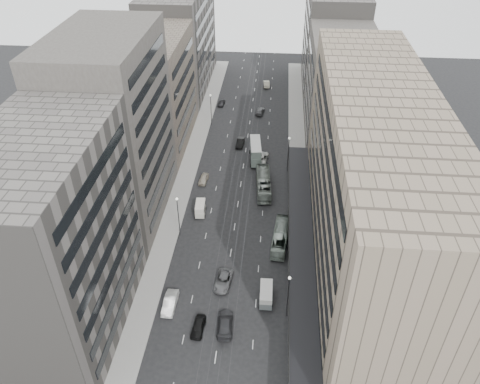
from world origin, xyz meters
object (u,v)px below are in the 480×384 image
(pedestrian, at_px, (306,371))
(double_decker, at_px, (256,151))
(bus_near, at_px, (280,237))
(sedan_0, at_px, (198,326))
(panel_van, at_px, (200,208))
(bus_far, at_px, (264,183))
(vw_microbus, at_px, (266,294))
(sedan_1, at_px, (170,303))
(sedan_2, at_px, (223,281))

(pedestrian, bearing_deg, double_decker, -112.75)
(bus_near, relative_size, sedan_0, 2.43)
(bus_near, xyz_separation_m, double_decker, (-6.01, 27.61, 0.93))
(panel_van, relative_size, sedan_0, 0.94)
(double_decker, xyz_separation_m, sedan_0, (-5.55, -47.47, -1.65))
(bus_far, relative_size, vw_microbus, 2.49)
(sedan_0, relative_size, sedan_1, 0.83)
(sedan_1, xyz_separation_m, sedan_2, (7.58, 5.27, -0.09))
(panel_van, distance_m, sedan_2, 18.91)
(bus_far, height_order, vw_microbus, bus_far)
(vw_microbus, height_order, pedestrian, vw_microbus)
(bus_near, height_order, sedan_0, bus_near)
(bus_far, height_order, sedan_1, bus_far)
(bus_near, height_order, sedan_1, bus_near)
(bus_far, relative_size, pedestrian, 6.37)
(double_decker, relative_size, pedestrian, 4.56)
(vw_microbus, relative_size, pedestrian, 2.56)
(sedan_0, height_order, pedestrian, pedestrian)
(bus_near, distance_m, panel_van, 16.97)
(double_decker, height_order, sedan_1, double_decker)
(bus_far, bearing_deg, pedestrian, 95.54)
(sedan_0, xyz_separation_m, sedan_1, (-4.99, 3.95, 0.12))
(double_decker, xyz_separation_m, panel_van, (-9.40, -20.49, -1.02))
(bus_far, bearing_deg, bus_near, 98.32)
(bus_near, distance_m, sedan_1, 22.97)
(double_decker, relative_size, sedan_2, 1.53)
(vw_microbus, xyz_separation_m, sedan_0, (-9.56, -6.40, -0.65))
(vw_microbus, distance_m, sedan_2, 7.54)
(bus_near, relative_size, panel_van, 2.58)
(sedan_2, bearing_deg, double_decker, 91.74)
(double_decker, bearing_deg, sedan_2, -100.18)
(vw_microbus, relative_size, sedan_1, 0.91)
(sedan_2, bearing_deg, bus_far, 84.99)
(bus_far, distance_m, sedan_2, 27.26)
(pedestrian, bearing_deg, sedan_1, -59.45)
(bus_near, height_order, pedestrian, bus_near)
(double_decker, bearing_deg, vw_microbus, -90.19)
(sedan_2, relative_size, pedestrian, 2.99)
(vw_microbus, distance_m, sedan_0, 11.52)
(bus_near, relative_size, sedan_1, 2.03)
(sedan_1, distance_m, sedan_2, 9.23)
(bus_far, xyz_separation_m, pedestrian, (7.53, -42.07, -0.55))
(sedan_2, bearing_deg, pedestrian, -43.99)
(sedan_0, distance_m, sedan_1, 6.36)
(bus_near, xyz_separation_m, sedan_0, (-11.56, -19.86, -0.71))
(bus_far, bearing_deg, sedan_0, 73.05)
(bus_near, relative_size, sedan_2, 1.92)
(panel_van, distance_m, pedestrian, 38.30)
(sedan_1, height_order, sedan_2, sedan_1)
(bus_far, distance_m, double_decker, 11.78)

